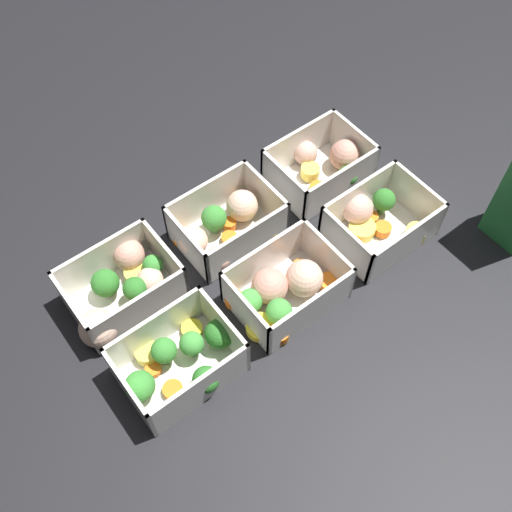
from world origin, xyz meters
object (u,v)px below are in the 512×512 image
container_far_center (284,290)px  container_far_right (181,360)px  container_far_left (375,220)px  container_near_left (325,164)px  container_near_center (225,226)px  container_near_right (122,289)px

container_far_center → container_far_right: size_ratio=1.02×
container_far_left → container_far_right: (0.35, 0.01, 0.00)m
container_near_left → container_near_center: 0.19m
container_near_center → container_near_right: same height
container_near_center → container_far_right: size_ratio=0.97×
container_near_left → container_near_right: bearing=0.3°
container_near_center → container_far_center: 0.13m
container_near_center → container_far_center: same height
container_near_right → container_far_center: size_ratio=1.03×
container_near_center → container_near_right: size_ratio=0.92×
container_near_center → container_near_right: bearing=0.6°
container_far_left → container_far_center: (0.18, 0.01, 0.00)m
container_near_center → container_far_left: same height
container_near_left → container_far_center: (0.19, 0.13, 0.00)m
container_near_center → container_far_right: same height
container_near_left → container_near_right: size_ratio=0.98×
container_near_right → container_far_left: 0.37m
container_far_left → container_near_left: bearing=-95.6°
container_far_right → container_near_center: bearing=-141.1°
container_near_left → container_far_center: same height
container_near_center → container_far_left: bearing=145.2°
container_near_left → container_near_right: (0.36, 0.00, 0.00)m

